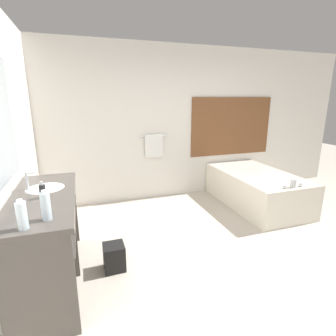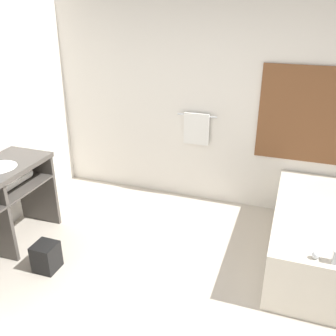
{
  "view_description": "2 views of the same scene",
  "coord_description": "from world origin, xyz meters",
  "px_view_note": "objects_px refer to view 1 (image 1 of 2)",
  "views": [
    {
      "loc": [
        -1.53,
        -2.27,
        1.8
      ],
      "look_at": [
        -0.43,
        1.0,
        0.88
      ],
      "focal_mm": 28.0,
      "sensor_mm": 36.0,
      "label": 1
    },
    {
      "loc": [
        0.83,
        -2.17,
        2.46
      ],
      "look_at": [
        -0.26,
        0.96,
        0.96
      ],
      "focal_mm": 40.0,
      "sensor_mm": 36.0,
      "label": 2
    }
  ],
  "objects_px": {
    "bathtub": "(256,187)",
    "water_bottle_2": "(22,215)",
    "waste_bin": "(114,257)",
    "water_bottle_1": "(46,206)",
    "soap_dispenser": "(42,191)"
  },
  "relations": [
    {
      "from": "water_bottle_1",
      "to": "waste_bin",
      "type": "distance_m",
      "value": 1.17
    },
    {
      "from": "waste_bin",
      "to": "soap_dispenser",
      "type": "bearing_deg",
      "value": -174.67
    },
    {
      "from": "water_bottle_2",
      "to": "waste_bin",
      "type": "distance_m",
      "value": 1.28
    },
    {
      "from": "soap_dispenser",
      "to": "waste_bin",
      "type": "xyz_separation_m",
      "value": [
        0.61,
        0.06,
        -0.84
      ]
    },
    {
      "from": "waste_bin",
      "to": "water_bottle_1",
      "type": "bearing_deg",
      "value": -133.94
    },
    {
      "from": "soap_dispenser",
      "to": "bathtub",
      "type": "bearing_deg",
      "value": 18.96
    },
    {
      "from": "bathtub",
      "to": "water_bottle_1",
      "type": "xyz_separation_m",
      "value": [
        -3.1,
        -1.58,
        0.72
      ]
    },
    {
      "from": "bathtub",
      "to": "soap_dispenser",
      "type": "bearing_deg",
      "value": -161.04
    },
    {
      "from": "bathtub",
      "to": "waste_bin",
      "type": "height_order",
      "value": "bathtub"
    },
    {
      "from": "bathtub",
      "to": "water_bottle_2",
      "type": "distance_m",
      "value": 3.72
    },
    {
      "from": "water_bottle_2",
      "to": "waste_bin",
      "type": "height_order",
      "value": "water_bottle_2"
    },
    {
      "from": "water_bottle_2",
      "to": "soap_dispenser",
      "type": "distance_m",
      "value": 0.6
    },
    {
      "from": "water_bottle_2",
      "to": "waste_bin",
      "type": "relative_size",
      "value": 0.77
    },
    {
      "from": "bathtub",
      "to": "soap_dispenser",
      "type": "xyz_separation_m",
      "value": [
        -3.18,
        -1.09,
        0.67
      ]
    },
    {
      "from": "water_bottle_1",
      "to": "bathtub",
      "type": "bearing_deg",
      "value": 27.03
    }
  ]
}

